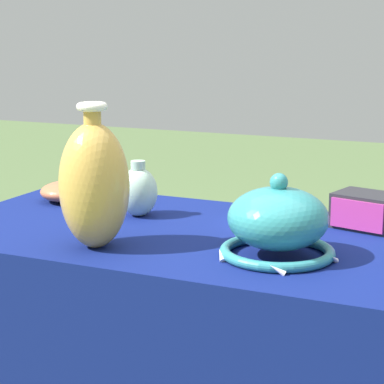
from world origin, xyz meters
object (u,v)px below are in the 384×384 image
at_px(mosaic_tile_box, 367,211).
at_px(jar_round_celadon, 138,191).
at_px(bowl_shallow_terracotta, 68,191).
at_px(vase_dome_bell, 278,224).
at_px(vase_tall_bulbous, 94,184).
at_px(pot_squat_porcelain, 264,212).

height_order(mosaic_tile_box, jar_round_celadon, jar_round_celadon).
bearing_deg(mosaic_tile_box, bowl_shallow_terracotta, -162.67).
bearing_deg(bowl_shallow_terracotta, vase_dome_bell, -20.58).
relative_size(vase_tall_bulbous, pot_squat_porcelain, 2.34).
height_order(vase_tall_bulbous, bowl_shallow_terracotta, vase_tall_bulbous).
bearing_deg(jar_round_celadon, vase_dome_bell, -23.86).
relative_size(mosaic_tile_box, pot_squat_porcelain, 1.27).
bearing_deg(jar_round_celadon, mosaic_tile_box, 12.21).
xyz_separation_m(vase_dome_bell, mosaic_tile_box, (0.12, 0.31, -0.03)).
height_order(mosaic_tile_box, bowl_shallow_terracotta, mosaic_tile_box).
relative_size(mosaic_tile_box, bowl_shallow_terracotta, 1.11).
relative_size(jar_round_celadon, bowl_shallow_terracotta, 0.93).
bearing_deg(vase_tall_bulbous, jar_round_celadon, 99.70).
xyz_separation_m(mosaic_tile_box, pot_squat_porcelain, (-0.24, -0.06, -0.01)).
bearing_deg(mosaic_tile_box, vase_dome_bell, -97.79).
height_order(jar_round_celadon, pot_squat_porcelain, jar_round_celadon).
relative_size(vase_tall_bulbous, mosaic_tile_box, 1.84).
relative_size(vase_dome_bell, bowl_shallow_terracotta, 1.64).
distance_m(mosaic_tile_box, jar_round_celadon, 0.56).
distance_m(vase_dome_bell, bowl_shallow_terracotta, 0.73).
distance_m(pot_squat_porcelain, bowl_shallow_terracotta, 0.57).
height_order(vase_tall_bulbous, mosaic_tile_box, vase_tall_bulbous).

